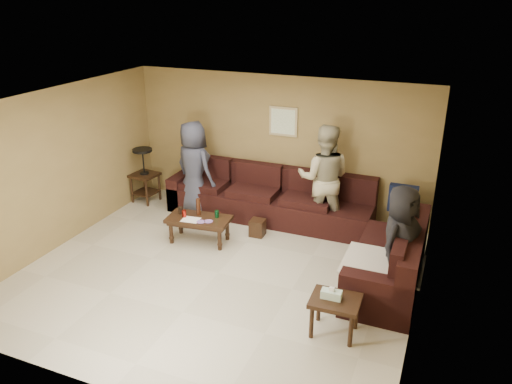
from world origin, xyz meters
TOP-DOWN VIEW (x-y plane):
  - room at (0.00, 0.00)m, footprint 5.60×5.50m
  - sectional_sofa at (0.81, 1.52)m, footprint 4.65×2.90m
  - coffee_table at (-0.73, 0.78)m, footprint 1.07×0.62m
  - end_table_left at (-2.49, 1.88)m, footprint 0.52×0.52m
  - side_table_right at (1.89, -0.70)m, footprint 0.60×0.49m
  - waste_bin at (0.08, 1.34)m, footprint 0.24×0.24m
  - wall_art at (0.10, 2.48)m, footprint 0.52×0.04m
  - person_left at (-1.35, 1.80)m, footprint 0.97×0.79m
  - person_middle at (1.00, 2.01)m, footprint 1.01×0.85m
  - person_right at (2.45, 0.44)m, footprint 0.72×0.89m

SIDE VIEW (x-z plane):
  - waste_bin at x=0.08m, z-range 0.00..0.28m
  - sectional_sofa at x=0.81m, z-range -0.16..0.81m
  - coffee_table at x=-0.73m, z-range 0.01..0.72m
  - side_table_right at x=1.89m, z-range 0.10..0.73m
  - end_table_left at x=-2.49m, z-range 0.02..1.09m
  - person_right at x=2.45m, z-range 0.00..1.57m
  - person_left at x=-1.35m, z-range 0.00..1.72m
  - person_middle at x=1.00m, z-range 0.00..1.85m
  - room at x=0.00m, z-range 0.41..2.91m
  - wall_art at x=0.10m, z-range 1.44..1.96m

